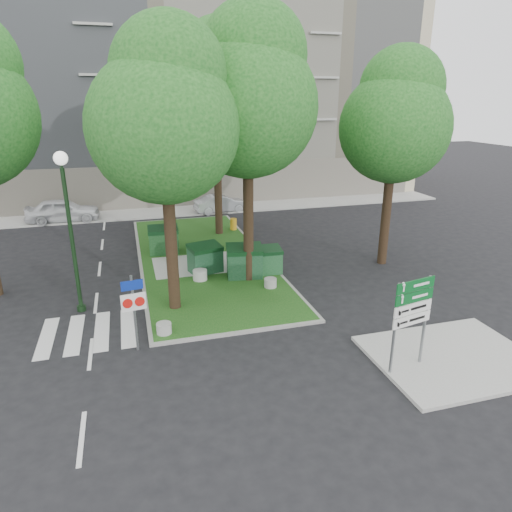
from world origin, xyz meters
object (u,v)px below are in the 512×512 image
object	(u,v)px
dumpster_a	(164,240)
dumpster_b	(205,258)
traffic_sign_pole	(134,303)
tree_street_right	(397,117)
tree_median_far	(217,87)
directional_sign	(412,310)
dumpster_c	(244,261)
litter_bin	(233,224)
tree_median_mid	(163,116)
bollard_right	(270,283)
tree_median_near_left	(165,113)
dumpster_d	(267,260)
street_lamp	(68,215)
bollard_mid	(200,275)
tree_median_near_right	(249,93)
car_silver	(221,204)
car_white	(63,210)
bollard_left	(164,328)

from	to	relation	value
dumpster_a	dumpster_b	size ratio (longest dim) A/B	0.94
dumpster_b	traffic_sign_pole	bearing A→B (deg)	-133.72
tree_street_right	dumpster_b	size ratio (longest dim) A/B	6.00
tree_median_far	directional_sign	distance (m)	17.06
dumpster_c	litter_bin	xyz separation A→B (m)	(1.30, 7.66, -0.36)
tree_median_mid	bollard_right	world-z (taller)	tree_median_mid
tree_median_near_left	dumpster_d	bearing A→B (deg)	29.25
tree_median_mid	litter_bin	world-z (taller)	tree_median_mid
dumpster_c	directional_sign	size ratio (longest dim) A/B	0.61
bollard_right	street_lamp	distance (m)	8.42
directional_sign	litter_bin	bearing A→B (deg)	83.55
dumpster_d	bollard_mid	bearing A→B (deg)	-177.73
tree_median_near_right	bollard_mid	bearing A→B (deg)	168.63
litter_bin	traffic_sign_pole	distance (m)	14.19
tree_street_right	directional_sign	distance (m)	10.91
dumpster_d	directional_sign	distance (m)	8.90
tree_median_near_right	dumpster_c	bearing A→B (deg)	121.24
tree_median_near_left	traffic_sign_pole	size ratio (longest dim) A/B	4.03
dumpster_d	tree_median_far	bearing A→B (deg)	97.50
directional_sign	dumpster_c	bearing A→B (deg)	96.51
tree_median_mid	car_silver	xyz separation A→B (m)	(4.41, 8.49, -6.35)
litter_bin	directional_sign	xyz separation A→B (m)	(1.50, -16.13, 1.54)
tree_median_near_right	car_white	xyz separation A→B (m)	(-9.15, 13.26, -7.21)
tree_median_near_right	tree_street_right	size ratio (longest dim) A/B	1.14
tree_median_near_right	street_lamp	xyz separation A→B (m)	(-7.09, -1.15, -4.17)
dumpster_b	car_white	world-z (taller)	car_white
dumpster_b	bollard_mid	distance (m)	1.09
dumpster_d	street_lamp	world-z (taller)	street_lamp
bollard_left	car_silver	world-z (taller)	car_silver
tree_median_near_left	litter_bin	bearing A→B (deg)	65.17
tree_median_near_left	bollard_right	xyz separation A→B (m)	(4.06, 0.80, -7.01)
dumpster_b	dumpster_d	distance (m)	2.84
tree_median_near_right	traffic_sign_pole	world-z (taller)	tree_median_near_right
bollard_left	litter_bin	xyz separation A→B (m)	(5.30, 12.02, 0.16)
tree_street_right	dumpster_a	size ratio (longest dim) A/B	6.36
directional_sign	car_silver	distance (m)	21.24
dumpster_a	dumpster_d	size ratio (longest dim) A/B	1.15
tree_median_mid	litter_bin	bearing A→B (deg)	40.12
bollard_mid	street_lamp	distance (m)	6.21
street_lamp	tree_median_near_left	bearing A→B (deg)	-13.30
bollard_right	car_white	bearing A→B (deg)	123.89
bollard_mid	traffic_sign_pole	world-z (taller)	traffic_sign_pole
dumpster_b	bollard_left	world-z (taller)	dumpster_b
car_white	bollard_mid	bearing A→B (deg)	-152.29
dumpster_a	litter_bin	distance (m)	5.58
traffic_sign_pole	car_white	size ratio (longest dim) A/B	0.57
tree_median_far	traffic_sign_pole	size ratio (longest dim) A/B	4.56
bollard_left	bollard_right	bearing A→B (deg)	30.99
traffic_sign_pole	street_lamp	bearing A→B (deg)	110.96
dumpster_a	bollard_left	xyz separation A→B (m)	(-0.80, -8.74, -0.50)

